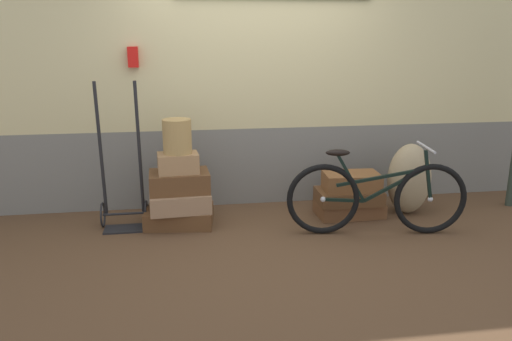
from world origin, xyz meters
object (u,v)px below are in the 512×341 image
at_px(wicker_basket, 177,136).
at_px(burlap_sack, 409,179).
at_px(suitcase_1, 180,200).
at_px(suitcase_6, 351,181).
at_px(suitcase_0, 180,216).
at_px(suitcase_5, 349,196).
at_px(luggage_trolley, 123,191).
at_px(suitcase_2, 179,181).
at_px(suitcase_4, 349,208).
at_px(suitcase_3, 178,163).
at_px(bicycle, 376,197).

height_order(wicker_basket, burlap_sack, wicker_basket).
height_order(suitcase_1, suitcase_6, suitcase_6).
relative_size(suitcase_0, suitcase_5, 1.00).
distance_m(suitcase_6, luggage_trolley, 2.26).
height_order(suitcase_2, suitcase_4, suitcase_2).
distance_m(suitcase_4, luggage_trolley, 2.28).
relative_size(suitcase_4, luggage_trolley, 0.47).
distance_m(suitcase_2, suitcase_3, 0.19).
height_order(suitcase_5, bicycle, bicycle).
height_order(suitcase_0, luggage_trolley, luggage_trolley).
relative_size(suitcase_3, burlap_sack, 0.51).
xyz_separation_m(suitcase_1, wicker_basket, (0.00, 0.00, 0.63)).
bearing_deg(suitcase_6, suitcase_2, -177.50).
distance_m(suitcase_2, suitcase_4, 1.76).
bearing_deg(burlap_sack, luggage_trolley, 179.13).
bearing_deg(suitcase_2, suitcase_5, -3.38).
xyz_separation_m(suitcase_0, bicycle, (1.80, -0.52, 0.27)).
bearing_deg(suitcase_4, luggage_trolley, 178.00).
bearing_deg(bicycle, suitcase_6, 98.62).
bearing_deg(suitcase_6, suitcase_1, -176.82).
bearing_deg(suitcase_0, suitcase_3, -71.70).
bearing_deg(burlap_sack, suitcase_3, -179.59).
height_order(suitcase_3, suitcase_6, suitcase_3).
distance_m(suitcase_0, suitcase_3, 0.55).
bearing_deg(suitcase_6, bicycle, -77.93).
height_order(suitcase_1, bicycle, bicycle).
relative_size(luggage_trolley, burlap_sack, 1.91).
bearing_deg(luggage_trolley, wicker_basket, -5.29).
distance_m(suitcase_1, suitcase_6, 1.73).
bearing_deg(luggage_trolley, suitcase_6, -1.57).
distance_m(suitcase_4, wicker_basket, 1.91).
bearing_deg(suitcase_1, suitcase_0, 101.36).
height_order(suitcase_1, burlap_sack, burlap_sack).
bearing_deg(suitcase_0, suitcase_5, 5.40).
distance_m(suitcase_2, wicker_basket, 0.45).
relative_size(wicker_basket, burlap_sack, 0.44).
relative_size(suitcase_3, suitcase_5, 0.59).
height_order(suitcase_0, suitcase_2, suitcase_2).
bearing_deg(bicycle, suitcase_3, 165.12).
bearing_deg(wicker_basket, suitcase_5, -0.42).
relative_size(suitcase_4, burlap_sack, 0.90).
relative_size(suitcase_0, wicker_basket, 2.00).
height_order(suitcase_4, suitcase_6, suitcase_6).
xyz_separation_m(suitcase_0, suitcase_3, (0.01, -0.04, 0.55)).
relative_size(suitcase_3, suitcase_6, 0.69).
distance_m(suitcase_3, wicker_basket, 0.26).
bearing_deg(suitcase_1, suitcase_4, -2.88).
xyz_separation_m(suitcase_1, suitcase_3, (-0.00, -0.01, 0.38)).
height_order(luggage_trolley, burlap_sack, luggage_trolley).
bearing_deg(suitcase_3, wicker_basket, 77.28).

